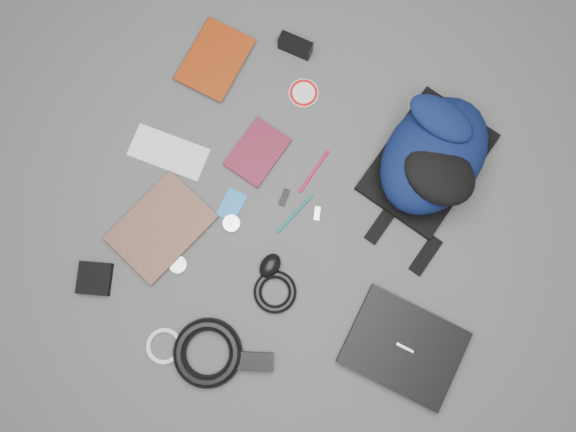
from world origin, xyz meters
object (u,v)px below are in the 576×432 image
(textbook_red, at_px, (191,48))
(pouch, at_px, (95,278))
(comic_book, at_px, (137,204))
(compact_camera, at_px, (295,46))
(backpack, at_px, (434,155))
(dvd_case, at_px, (257,152))
(laptop, at_px, (404,347))
(power_brick, at_px, (252,361))
(mouse, at_px, (270,266))

(textbook_red, xyz_separation_m, pouch, (-0.02, -0.75, -0.00))
(comic_book, distance_m, compact_camera, 0.68)
(textbook_red, relative_size, comic_book, 0.82)
(backpack, relative_size, pouch, 4.46)
(backpack, bearing_deg, dvd_case, -148.03)
(laptop, xyz_separation_m, dvd_case, (-0.58, 0.41, -0.01))
(laptop, relative_size, power_brick, 2.58)
(textbook_red, relative_size, compact_camera, 2.20)
(laptop, xyz_separation_m, textbook_red, (-0.88, 0.65, -0.00))
(dvd_case, height_order, pouch, pouch)
(textbook_red, distance_m, comic_book, 0.51)
(textbook_red, height_order, pouch, same)
(dvd_case, xyz_separation_m, pouch, (-0.32, -0.51, 0.01))
(backpack, xyz_separation_m, comic_book, (-0.78, -0.40, -0.08))
(comic_book, distance_m, dvd_case, 0.39)
(textbook_red, xyz_separation_m, compact_camera, (0.31, 0.10, 0.02))
(comic_book, relative_size, compact_camera, 2.69)
(mouse, height_order, power_brick, mouse)
(compact_camera, bearing_deg, comic_book, -109.57)
(textbook_red, height_order, mouse, mouse)
(textbook_red, distance_m, compact_camera, 0.32)
(compact_camera, xyz_separation_m, mouse, (0.14, -0.66, -0.01))
(comic_book, distance_m, pouch, 0.25)
(laptop, bearing_deg, compact_camera, 135.29)
(laptop, height_order, pouch, laptop)
(power_brick, bearing_deg, comic_book, 129.79)
(pouch, bearing_deg, mouse, 22.67)
(mouse, bearing_deg, backpack, 65.58)
(laptop, distance_m, comic_book, 0.88)
(pouch, bearing_deg, power_brick, -8.35)
(comic_book, bearing_deg, dvd_case, 67.54)
(compact_camera, relative_size, power_brick, 0.85)
(mouse, bearing_deg, laptop, 0.91)
(mouse, bearing_deg, power_brick, -68.57)
(pouch, bearing_deg, backpack, 38.14)
(textbook_red, bearing_deg, backpack, 0.74)
(backpack, height_order, power_brick, backpack)
(textbook_red, relative_size, dvd_case, 1.26)
(compact_camera, bearing_deg, laptop, -47.01)
(laptop, distance_m, dvd_case, 0.71)
(backpack, xyz_separation_m, pouch, (-0.81, -0.64, -0.08))
(backpack, height_order, dvd_case, backpack)
(mouse, xyz_separation_m, power_brick, (0.04, -0.27, -0.01))
(dvd_case, xyz_separation_m, power_brick, (0.18, -0.58, 0.01))
(laptop, bearing_deg, power_brick, -148.38)
(laptop, relative_size, mouse, 4.03)
(laptop, xyz_separation_m, comic_book, (-0.86, 0.14, -0.00))
(pouch, bearing_deg, dvd_case, 57.53)
(laptop, distance_m, textbook_red, 1.10)
(compact_camera, bearing_deg, mouse, -72.10)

